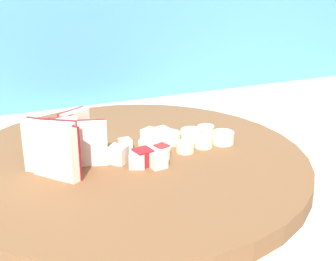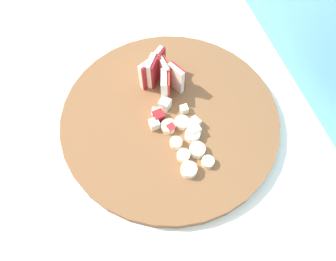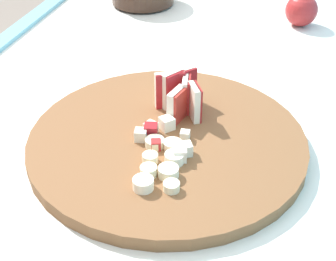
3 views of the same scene
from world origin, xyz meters
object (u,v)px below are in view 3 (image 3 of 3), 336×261
(apple_dice_pile, at_px, (164,137))
(whole_apple, at_px, (301,10))
(banana_slice_rows, at_px, (161,164))
(cutting_board, at_px, (167,141))
(apple_wedge_fan, at_px, (179,94))

(apple_dice_pile, bearing_deg, whole_apple, 162.12)
(banana_slice_rows, relative_size, whole_apple, 1.66)
(banana_slice_rows, bearing_deg, whole_apple, 164.76)
(cutting_board, xyz_separation_m, apple_dice_pile, (0.02, -0.00, 0.02))
(whole_apple, bearing_deg, apple_dice_pile, -17.88)
(apple_dice_pile, bearing_deg, cutting_board, 176.59)
(cutting_board, height_order, apple_wedge_fan, apple_wedge_fan)
(apple_wedge_fan, bearing_deg, whole_apple, 158.74)
(apple_wedge_fan, bearing_deg, cutting_board, 0.64)
(cutting_board, height_order, banana_slice_rows, banana_slice_rows)
(apple_wedge_fan, relative_size, banana_slice_rows, 0.77)
(banana_slice_rows, bearing_deg, apple_dice_pile, -169.24)
(apple_dice_pile, height_order, whole_apple, whole_apple)
(cutting_board, xyz_separation_m, whole_apple, (-0.56, 0.18, 0.03))
(apple_wedge_fan, distance_m, banana_slice_rows, 0.16)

